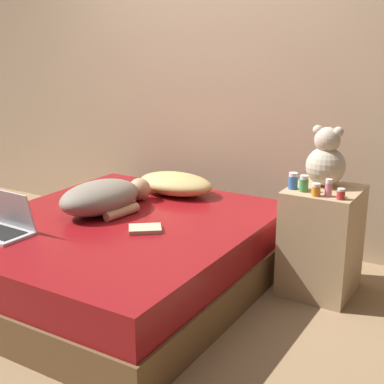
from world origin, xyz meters
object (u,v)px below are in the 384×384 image
bottle_orange (316,190)px  bottle_green (304,184)px  bottle_red (341,194)px  book (145,229)px  teddy_bear (326,160)px  laptop (4,224)px  pillow (175,184)px  bottle_blue (293,181)px  person_lying (104,197)px  bottle_pink (329,188)px

bottle_orange → bottle_green: bearing=150.2°
bottle_red → book: (-0.97, -0.49, -0.23)m
teddy_bear → bottle_red: size_ratio=5.90×
bottle_red → bottle_orange: (-0.14, -0.01, 0.01)m
laptop → bottle_orange: bottle_orange is taller
laptop → bottle_orange: size_ratio=4.79×
pillow → laptop: size_ratio=1.63×
laptop → bottle_blue: size_ratio=3.59×
bottle_red → book: bottle_red is taller
person_lying → bottle_red: (1.40, 0.34, 0.14)m
person_lying → bottle_red: bottle_red is taller
laptop → bottle_pink: bearing=33.5°
bottle_pink → laptop: bearing=-148.6°
person_lying → bottle_red: bearing=21.6°
laptop → book: 0.79m
bottle_green → bottle_red: (0.23, -0.04, -0.02)m
person_lying → bottle_pink: bottle_pink is taller
person_lying → teddy_bear: teddy_bear is taller
laptop → bottle_green: 1.72m
laptop → bottle_red: 1.89m
laptop → bottle_orange: 1.77m
bottle_green → bottle_pink: bearing=-9.0°
person_lying → book: size_ratio=3.22×
pillow → laptop: bearing=-109.0°
person_lying → book: (0.43, -0.15, -0.09)m
bottle_pink → book: (-0.90, -0.51, -0.25)m
pillow → laptop: 1.23m
person_lying → bottle_red: 1.45m
book → laptop: bearing=-146.4°
person_lying → book: person_lying is taller
bottle_green → bottle_blue: bottle_blue is taller
bottle_orange → book: 0.99m
bottle_green → bottle_red: bottle_green is taller
teddy_bear → bottle_orange: (0.03, -0.25, -0.12)m
person_lying → teddy_bear: 1.39m
person_lying → laptop: bearing=-103.3°
person_lying → bottle_orange: bottle_orange is taller
bottle_green → book: 0.95m
teddy_bear → bottle_red: teddy_bear is taller
laptop → bottle_green: size_ratio=3.65×
teddy_bear → laptop: bearing=-141.4°
bottle_orange → bottle_blue: bottle_blue is taller
person_lying → bottle_orange: 1.31m
bottle_pink → bottle_orange: (-0.06, -0.03, -0.01)m
bottle_pink → book: 1.06m
book → bottle_orange: bearing=30.1°
person_lying → pillow: bearing=81.3°
person_lying → bottle_orange: (1.26, 0.33, 0.15)m
bottle_orange → bottle_blue: bearing=155.7°
bottle_red → book: 1.11m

